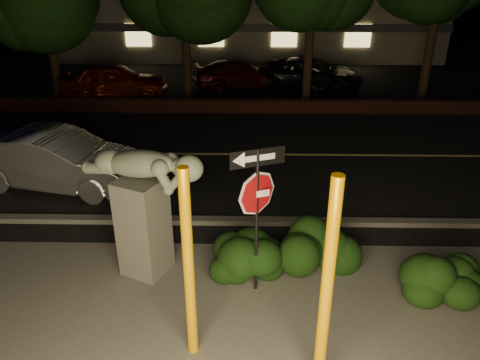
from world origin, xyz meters
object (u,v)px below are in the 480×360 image
object	(u,v)px
yellow_pole_left	(189,268)
signpost	(257,194)
yellow_pole_right	(327,290)
parked_car_darkred	(240,74)
parked_car_dark	(310,74)
silver_sedan	(58,160)
parked_car_red	(114,81)
sculpture	(143,197)

from	to	relation	value
yellow_pole_left	signpost	bearing A→B (deg)	56.78
yellow_pole_right	signpost	xyz separation A→B (m)	(-0.89, 2.05, 0.34)
yellow_pole_right	parked_car_darkred	bearing A→B (deg)	95.13
parked_car_darkred	yellow_pole_right	bearing A→B (deg)	167.91
parked_car_dark	yellow_pole_left	bearing A→B (deg)	-175.04
signpost	silver_sedan	xyz separation A→B (m)	(-5.15, 4.19, -1.25)
signpost	parked_car_dark	size ratio (longest dim) A/B	0.59
silver_sedan	parked_car_red	distance (m)	8.49
yellow_pole_left	parked_car_red	bearing A→B (deg)	109.10
parked_car_darkred	parked_car_dark	distance (m)	3.25
sculpture	parked_car_dark	size ratio (longest dim) A/B	0.56
yellow_pole_left	parked_car_dark	xyz separation A→B (m)	(3.65, 16.01, -0.93)
sculpture	parked_car_red	world-z (taller)	sculpture
yellow_pole_left	parked_car_darkred	distance (m)	16.03
sculpture	parked_car_dark	bearing A→B (deg)	95.69
yellow_pole_left	silver_sedan	size ratio (longest dim) A/B	0.69
sculpture	signpost	bearing A→B (deg)	9.95
yellow_pole_right	silver_sedan	xyz separation A→B (m)	(-6.04, 6.25, -0.91)
yellow_pole_left	parked_car_darkred	xyz separation A→B (m)	(0.40, 16.00, -0.97)
sculpture	parked_car_red	bearing A→B (deg)	131.93
silver_sedan	parked_car_dark	xyz separation A→B (m)	(7.81, 10.30, -0.09)
yellow_pole_left	parked_car_red	distance (m)	15.01
parked_car_darkred	parked_car_dark	xyz separation A→B (m)	(3.25, 0.01, 0.04)
yellow_pole_left	sculpture	world-z (taller)	yellow_pole_left
parked_car_darkred	parked_car_dark	size ratio (longest dim) A/B	0.90
yellow_pole_left	yellow_pole_right	world-z (taller)	yellow_pole_right
parked_car_red	parked_car_dark	bearing A→B (deg)	-84.65
yellow_pole_left	parked_car_red	world-z (taller)	yellow_pole_left
yellow_pole_right	silver_sedan	size ratio (longest dim) A/B	0.73
yellow_pole_right	signpost	bearing A→B (deg)	113.47
sculpture	parked_car_dark	distance (m)	14.77
yellow_pole_left	parked_car_darkred	bearing A→B (deg)	88.57
yellow_pole_left	silver_sedan	bearing A→B (deg)	126.08
silver_sedan	signpost	bearing A→B (deg)	-117.36
sculpture	parked_car_darkred	size ratio (longest dim) A/B	0.61
yellow_pole_right	signpost	world-z (taller)	yellow_pole_right
parked_car_darkred	sculpture	bearing A→B (deg)	156.71
parked_car_darkred	parked_car_dark	bearing A→B (deg)	-106.97
silver_sedan	parked_car_dark	distance (m)	12.93
silver_sedan	parked_car_darkred	xyz separation A→B (m)	(4.56, 10.29, -0.13)
signpost	sculpture	bearing A→B (deg)	145.17
signpost	parked_car_dark	distance (m)	14.80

